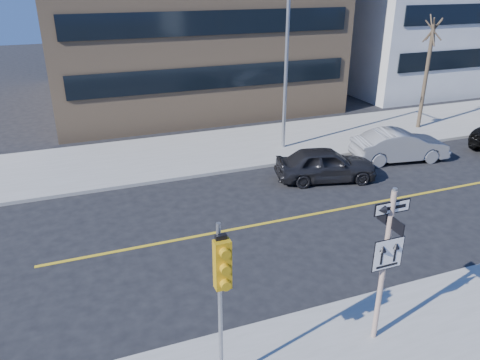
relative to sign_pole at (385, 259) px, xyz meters
name	(u,v)px	position (x,y,z in m)	size (l,w,h in m)	color
ground	(322,284)	(0.00, 2.51, -2.44)	(120.00, 120.00, 0.00)	black
far_sidewalk	(473,117)	(18.00, 14.51, -2.36)	(66.00, 6.00, 0.15)	gray
sign_pole	(385,259)	(0.00, 0.00, 0.00)	(0.92, 0.92, 4.06)	beige
traffic_signal	(222,278)	(-4.00, -0.15, 0.59)	(0.32, 0.45, 4.00)	gray
parked_car_a	(326,164)	(4.01, 9.24, -1.69)	(4.41, 1.77, 1.50)	black
parked_car_b	(400,146)	(8.65, 10.08, -1.67)	(4.65, 1.62, 1.53)	gray
streetlight_a	(289,58)	(4.00, 13.27, 2.32)	(0.55, 2.25, 8.00)	gray
street_tree_west	(433,33)	(13.00, 13.81, 3.09)	(1.80, 1.80, 6.35)	#382D21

